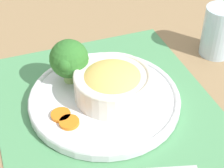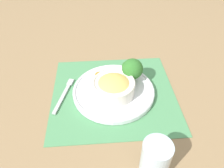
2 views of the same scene
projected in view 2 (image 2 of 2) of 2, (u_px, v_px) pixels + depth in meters
The scene contains 9 objects.
ground_plane at pixel (115, 94), 0.82m from camera, with size 4.00×4.00×0.00m, color #8C704C.
placemat at pixel (115, 93), 0.82m from camera, with size 0.49×0.46×0.00m.
plate at pixel (115, 91), 0.81m from camera, with size 0.30×0.30×0.02m.
bowl at pixel (115, 86), 0.77m from camera, with size 0.15×0.15×0.06m.
broccoli_floret at pixel (133, 69), 0.81m from camera, with size 0.08×0.08×0.09m.
carrot_slice_near at pixel (107, 73), 0.87m from camera, with size 0.04×0.04×0.01m.
carrot_slice_middle at pixel (101, 75), 0.86m from camera, with size 0.04×0.04×0.01m.
water_glass at pixel (157, 160), 0.56m from camera, with size 0.08×0.08×0.12m.
fork at pixel (66, 92), 0.82m from camera, with size 0.05×0.18×0.01m.
Camera 2 is at (-0.00, -0.59, 0.57)m, focal length 35.00 mm.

